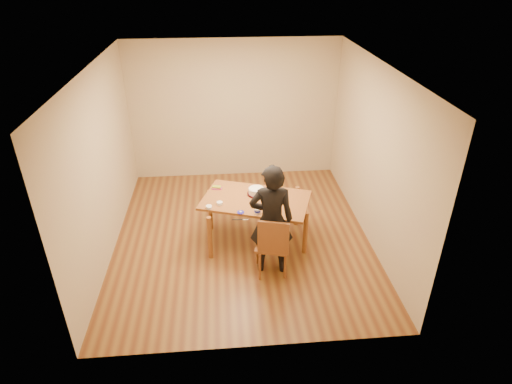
{
  "coord_description": "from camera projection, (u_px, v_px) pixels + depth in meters",
  "views": [
    {
      "loc": [
        -0.28,
        -5.71,
        4.0
      ],
      "look_at": [
        0.21,
        -0.18,
        0.9
      ],
      "focal_mm": 30.0,
      "sensor_mm": 36.0,
      "label": 1
    }
  ],
  "objects": [
    {
      "name": "ramekin_yellow",
      "position": [
        209.0,
        207.0,
        6.23
      ],
      "size": [
        0.09,
        0.09,
        0.04
      ],
      "primitive_type": "cylinder",
      "color": "white",
      "rests_on": "dining_table"
    },
    {
      "name": "cake",
      "position": [
        256.0,
        191.0,
        6.56
      ],
      "size": [
        0.24,
        0.24,
        0.08
      ],
      "primitive_type": "cylinder",
      "color": "white",
      "rests_on": "cake_plate"
    },
    {
      "name": "room_shell",
      "position": [
        240.0,
        151.0,
        6.57
      ],
      "size": [
        4.0,
        4.5,
        2.7
      ],
      "color": "#5F3117",
      "rests_on": "ground"
    },
    {
      "name": "frosting_dome",
      "position": [
        256.0,
        188.0,
        6.54
      ],
      "size": [
        0.24,
        0.24,
        0.03
      ],
      "primitive_type": "ellipsoid",
      "color": "white",
      "rests_on": "cake"
    },
    {
      "name": "person",
      "position": [
        271.0,
        220.0,
        5.8
      ],
      "size": [
        0.63,
        0.44,
        1.66
      ],
      "primitive_type": "imported",
      "rotation": [
        0.0,
        0.0,
        3.07
      ],
      "color": "black",
      "rests_on": "floor"
    },
    {
      "name": "dining_chair",
      "position": [
        271.0,
        245.0,
        5.95
      ],
      "size": [
        0.5,
        0.5,
        0.04
      ],
      "primitive_type": "cube",
      "rotation": [
        0.0,
        0.0,
        -0.26
      ],
      "color": "brown",
      "rests_on": "floor"
    },
    {
      "name": "ramekin_multi",
      "position": [
        220.0,
        203.0,
        6.32
      ],
      "size": [
        0.09,
        0.09,
        0.04
      ],
      "primitive_type": "cylinder",
      "color": "white",
      "rests_on": "dining_table"
    },
    {
      "name": "spatula",
      "position": [
        237.0,
        220.0,
        5.96
      ],
      "size": [
        0.16,
        0.02,
        0.01
      ],
      "primitive_type": "cube",
      "rotation": [
        0.0,
        0.0,
        -0.05
      ],
      "color": "black",
      "rests_on": "dining_table"
    },
    {
      "name": "candy_box_green",
      "position": [
        217.0,
        187.0,
        6.74
      ],
      "size": [
        0.15,
        0.1,
        0.02
      ],
      "primitive_type": "cube",
      "rotation": [
        0.0,
        0.0,
        -0.24
      ],
      "color": "#399C1C",
      "rests_on": "candy_box_pink"
    },
    {
      "name": "frosting_lid",
      "position": [
        241.0,
        212.0,
        6.13
      ],
      "size": [
        0.1,
        0.1,
        0.01
      ],
      "primitive_type": "cylinder",
      "color": "#1D189D",
      "rests_on": "dining_table"
    },
    {
      "name": "dining_table",
      "position": [
        256.0,
        200.0,
        6.48
      ],
      "size": [
        1.8,
        1.39,
        0.04
      ],
      "primitive_type": "cube",
      "rotation": [
        0.0,
        0.0,
        -0.33
      ],
      "color": "brown",
      "rests_on": "floor"
    },
    {
      "name": "candy_box_pink",
      "position": [
        217.0,
        188.0,
        6.74
      ],
      "size": [
        0.16,
        0.1,
        0.02
      ],
      "primitive_type": "cube",
      "rotation": [
        0.0,
        0.0,
        -0.17
      ],
      "color": "#DB3372",
      "rests_on": "dining_table"
    },
    {
      "name": "cake_plate",
      "position": [
        256.0,
        194.0,
        6.59
      ],
      "size": [
        0.28,
        0.28,
        0.02
      ],
      "primitive_type": "cylinder",
      "color": "red",
      "rests_on": "dining_table"
    },
    {
      "name": "ramekin_green",
      "position": [
        209.0,
        208.0,
        6.21
      ],
      "size": [
        0.08,
        0.08,
        0.04
      ],
      "primitive_type": "cylinder",
      "color": "white",
      "rests_on": "dining_table"
    },
    {
      "name": "frosting_tub",
      "position": [
        257.0,
        211.0,
        6.1
      ],
      "size": [
        0.09,
        0.09,
        0.08
      ],
      "primitive_type": "cylinder",
      "color": "white",
      "rests_on": "dining_table"
    },
    {
      "name": "frosting_dollop",
      "position": [
        241.0,
        211.0,
        6.12
      ],
      "size": [
        0.04,
        0.04,
        0.02
      ],
      "primitive_type": "ellipsoid",
      "color": "white",
      "rests_on": "frosting_lid"
    }
  ]
}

